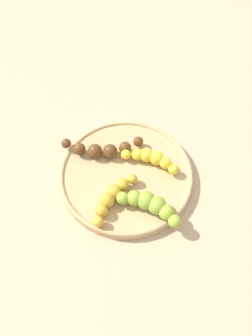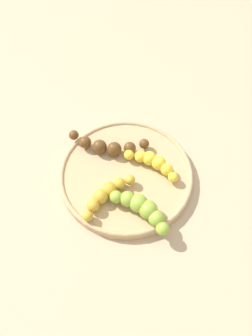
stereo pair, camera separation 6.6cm
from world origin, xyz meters
TOP-DOWN VIEW (x-y plane):
  - ground_plane at (0.00, 0.00)m, footprint 2.40×2.40m
  - fruit_bowl at (0.00, 0.00)m, footprint 0.29×0.29m
  - banana_yellow at (0.05, -0.03)m, footprint 0.06×0.13m
  - banana_overripe at (0.01, 0.07)m, footprint 0.12×0.15m
  - banana_spotted at (-0.07, -0.01)m, footprint 0.13×0.04m
  - banana_green at (-0.04, -0.09)m, footprint 0.06×0.13m

SIDE VIEW (x-z plane):
  - ground_plane at x=0.00m, z-range 0.00..0.00m
  - fruit_bowl at x=0.00m, z-range 0.00..0.02m
  - banana_spotted at x=-0.07m, z-range 0.02..0.05m
  - banana_yellow at x=0.05m, z-range 0.02..0.05m
  - banana_overripe at x=0.01m, z-range 0.02..0.05m
  - banana_green at x=-0.04m, z-range 0.02..0.06m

